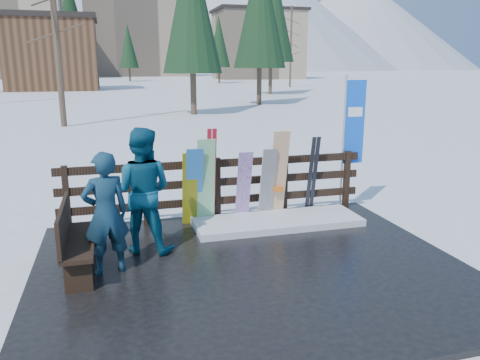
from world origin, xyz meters
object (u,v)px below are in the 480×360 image
object	(u,v)px
snowboard_3	(244,186)
person_back	(142,191)
bench	(73,237)
snowboard_2	(190,189)
rental_flag	(352,127)
person_front	(106,214)
snowboard_0	(194,187)
snowboard_1	(206,182)
snowboard_5	(278,175)
snowboard_4	(267,184)

from	to	relation	value
snowboard_3	person_back	bearing A→B (deg)	-152.60
bench	snowboard_2	bearing A→B (deg)	39.63
rental_flag	snowboard_2	bearing A→B (deg)	-175.21
snowboard_2	person_front	xyz separation A→B (m)	(-1.40, -1.62, 0.18)
snowboard_0	snowboard_1	world-z (taller)	snowboard_1
bench	person_back	xyz separation A→B (m)	(0.97, 0.57, 0.43)
person_front	snowboard_1	bearing A→B (deg)	-150.02
bench	person_back	distance (m)	1.20
snowboard_1	snowboard_5	distance (m)	1.35
snowboard_1	snowboard_2	size ratio (longest dim) A/B	1.16
snowboard_1	bench	bearing A→B (deg)	-144.41
snowboard_5	person_back	world-z (taller)	person_back
snowboard_3	rental_flag	distance (m)	2.45
bench	person_front	distance (m)	0.56
snowboard_4	person_front	distance (m)	3.26
snowboard_3	snowboard_0	bearing A→B (deg)	180.00
bench	person_front	world-z (taller)	person_front
snowboard_0	rental_flag	distance (m)	3.28
snowboard_4	person_front	bearing A→B (deg)	-150.12
snowboard_4	snowboard_5	world-z (taller)	snowboard_5
snowboard_3	rental_flag	xyz separation A→B (m)	(2.24, 0.27, 0.95)
snowboard_1	snowboard_4	bearing A→B (deg)	0.00
bench	snowboard_5	bearing A→B (deg)	23.65
snowboard_0	person_back	bearing A→B (deg)	-134.70
snowboard_3	bench	bearing A→B (deg)	-151.60
bench	person_front	xyz separation A→B (m)	(0.44, -0.10, 0.33)
snowboard_5	person_front	xyz separation A→B (m)	(-3.04, -1.62, 0.02)
bench	snowboard_3	bearing A→B (deg)	28.40
snowboard_2	snowboard_3	size ratio (longest dim) A/B	1.01
person_front	person_back	bearing A→B (deg)	-142.36
bench	snowboard_2	world-z (taller)	snowboard_2
snowboard_0	snowboard_5	world-z (taller)	snowboard_5
snowboard_0	snowboard_2	size ratio (longest dim) A/B	1.07
bench	snowboard_1	bearing A→B (deg)	35.59
rental_flag	bench	bearing A→B (deg)	-160.49
bench	snowboard_5	distance (m)	3.81
snowboard_2	snowboard_3	world-z (taller)	snowboard_2
snowboard_1	snowboard_2	xyz separation A→B (m)	(-0.29, -0.00, -0.11)
snowboard_1	person_back	distance (m)	1.51
snowboard_5	person_front	distance (m)	3.44
person_front	snowboard_4	bearing A→B (deg)	-164.06
snowboard_3	person_back	world-z (taller)	person_back
snowboard_0	snowboard_3	size ratio (longest dim) A/B	1.08
snowboard_1	person_front	bearing A→B (deg)	-136.08
snowboard_1	snowboard_2	distance (m)	0.31
rental_flag	person_front	size ratio (longest dim) A/B	1.54
snowboard_3	rental_flag	bearing A→B (deg)	6.86
snowboard_5	bench	bearing A→B (deg)	-156.35
snowboard_0	person_front	xyz separation A→B (m)	(-1.48, -1.62, 0.14)
person_back	person_front	bearing A→B (deg)	73.46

